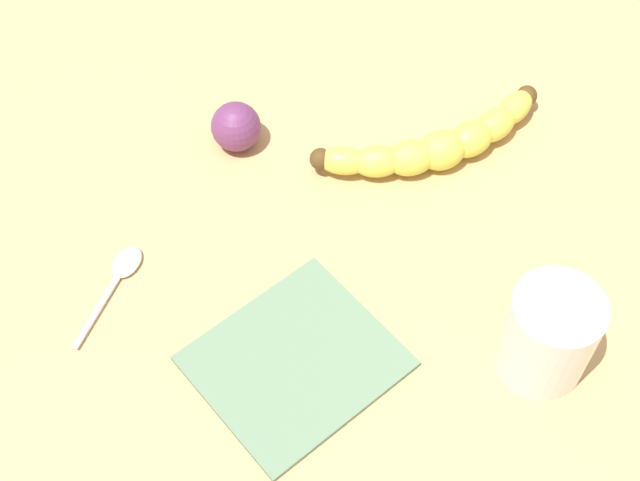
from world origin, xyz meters
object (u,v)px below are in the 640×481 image
(banana, at_px, (437,143))
(plum_fruit, at_px, (236,127))
(smoothie_glass, at_px, (548,335))
(teaspoon, at_px, (123,268))

(banana, distance_m, plum_fruit, 0.20)
(smoothie_glass, bearing_deg, plum_fruit, -114.55)
(plum_fruit, height_order, teaspoon, plum_fruit)
(smoothie_glass, height_order, plum_fruit, smoothie_glass)
(smoothie_glass, relative_size, plum_fruit, 1.81)
(banana, bearing_deg, teaspoon, -176.98)
(banana, xyz_separation_m, smoothie_glass, (0.19, 0.14, 0.02))
(smoothie_glass, bearing_deg, teaspoon, -86.19)
(banana, relative_size, teaspoon, 1.76)
(teaspoon, bearing_deg, smoothie_glass, -83.76)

